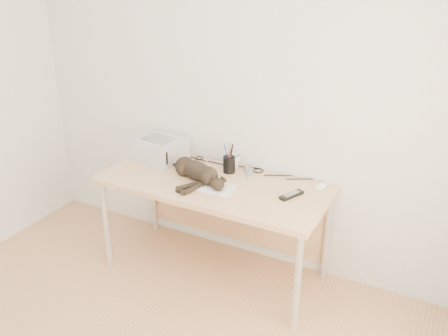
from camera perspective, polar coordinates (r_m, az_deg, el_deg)
The scene contains 11 objects.
wall_back at distance 3.57m, azimuth 1.56°, elevation 8.75°, with size 3.50×3.50×0.00m, color silver.
desk at distance 3.59m, azimuth -0.50°, elevation -3.01°, with size 1.60×0.70×0.74m.
printer at distance 3.84m, azimuth -7.43°, elevation 2.20°, with size 0.39×0.35×0.17m.
papers at distance 3.40m, azimuth -1.12°, elevation -2.13°, with size 0.31×0.24×0.01m.
cat at distance 3.48m, azimuth -3.30°, elevation -0.39°, with size 0.60×0.42×0.14m.
mug at distance 3.66m, azimuth 1.08°, elevation 0.73°, with size 0.11×0.11×0.10m, color silver.
pen_cup at distance 3.59m, azimuth 0.59°, elevation 0.45°, with size 0.09×0.09×0.23m.
remote_grey at distance 3.60m, azimuth 2.92°, elevation -0.46°, with size 0.05×0.19×0.02m, color gray.
remote_black at distance 3.30m, azimuth 7.72°, elevation -3.08°, with size 0.05×0.18×0.02m, color black.
mouse at distance 3.46m, azimuth 11.04°, elevation -1.83°, with size 0.07×0.12×0.04m, color white.
cable_tangle at distance 3.71m, azimuth 1.13°, elevation 0.29°, with size 1.36×0.08×0.01m, color black, non-canonical shape.
Camera 1 is at (1.52, -1.33, 2.25)m, focal length 40.00 mm.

